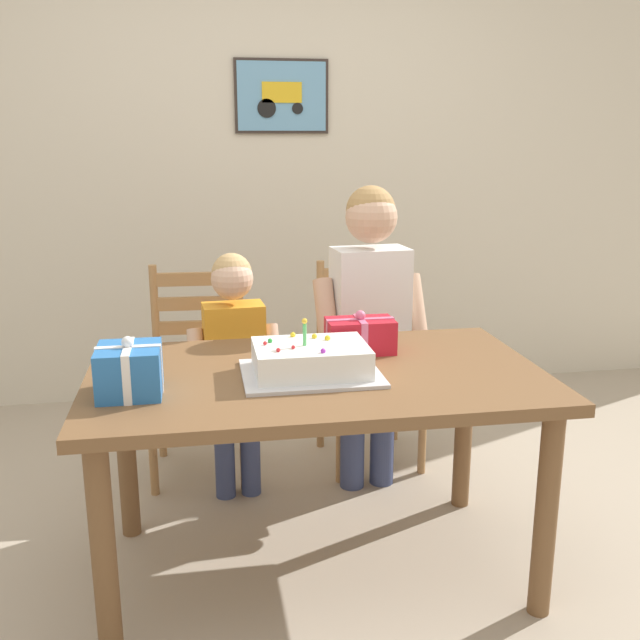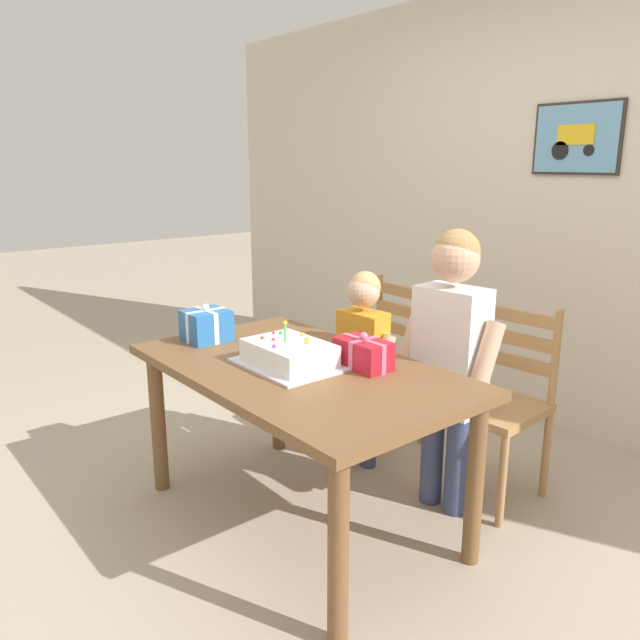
{
  "view_description": "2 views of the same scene",
  "coord_description": "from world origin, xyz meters",
  "px_view_note": "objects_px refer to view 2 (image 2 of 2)",
  "views": [
    {
      "loc": [
        -0.37,
        -2.2,
        1.48
      ],
      "look_at": [
        0.04,
        0.19,
        0.85
      ],
      "focal_mm": 40.31,
      "sensor_mm": 36.0,
      "label": 1
    },
    {
      "loc": [
        1.96,
        -1.49,
        1.56
      ],
      "look_at": [
        -0.09,
        0.19,
        0.88
      ],
      "focal_mm": 34.75,
      "sensor_mm": 36.0,
      "label": 2
    }
  ],
  "objects_px": {
    "dining_table": "(299,387)",
    "child_younger": "(362,350)",
    "gift_box_red_large": "(206,325)",
    "birthday_cake": "(289,355)",
    "child_older": "(450,345)",
    "gift_box_beside_cake": "(363,354)",
    "chair_right": "(497,401)",
    "chair_left": "(381,362)"
  },
  "relations": [
    {
      "from": "dining_table",
      "to": "child_younger",
      "type": "distance_m",
      "value": 0.63
    },
    {
      "from": "gift_box_beside_cake",
      "to": "chair_right",
      "type": "xyz_separation_m",
      "value": [
        0.2,
        0.68,
        -0.32
      ]
    },
    {
      "from": "chair_left",
      "to": "chair_right",
      "type": "relative_size",
      "value": 1.0
    },
    {
      "from": "child_older",
      "to": "chair_right",
      "type": "bearing_deg",
      "value": 77.28
    },
    {
      "from": "birthday_cake",
      "to": "child_older",
      "type": "relative_size",
      "value": 0.34
    },
    {
      "from": "gift_box_beside_cake",
      "to": "birthday_cake",
      "type": "bearing_deg",
      "value": -133.7
    },
    {
      "from": "dining_table",
      "to": "gift_box_beside_cake",
      "type": "bearing_deg",
      "value": 44.97
    },
    {
      "from": "chair_right",
      "to": "chair_left",
      "type": "bearing_deg",
      "value": 180.0
    },
    {
      "from": "gift_box_red_large",
      "to": "chair_right",
      "type": "relative_size",
      "value": 0.22
    },
    {
      "from": "dining_table",
      "to": "chair_right",
      "type": "bearing_deg",
      "value": 66.19
    },
    {
      "from": "chair_left",
      "to": "gift_box_red_large",
      "type": "bearing_deg",
      "value": -101.21
    },
    {
      "from": "gift_box_red_large",
      "to": "birthday_cake",
      "type": "bearing_deg",
      "value": 7.89
    },
    {
      "from": "chair_right",
      "to": "child_older",
      "type": "height_order",
      "value": "child_older"
    },
    {
      "from": "dining_table",
      "to": "chair_left",
      "type": "distance_m",
      "value": 0.97
    },
    {
      "from": "dining_table",
      "to": "child_older",
      "type": "relative_size",
      "value": 1.15
    },
    {
      "from": "gift_box_red_large",
      "to": "child_older",
      "type": "xyz_separation_m",
      "value": [
        0.9,
        0.7,
        -0.02
      ]
    },
    {
      "from": "gift_box_beside_cake",
      "to": "chair_right",
      "type": "distance_m",
      "value": 0.78
    },
    {
      "from": "birthday_cake",
      "to": "gift_box_beside_cake",
      "type": "xyz_separation_m",
      "value": [
        0.21,
        0.22,
        0.01
      ]
    },
    {
      "from": "chair_left",
      "to": "child_younger",
      "type": "distance_m",
      "value": 0.36
    },
    {
      "from": "birthday_cake",
      "to": "child_younger",
      "type": "height_order",
      "value": "child_younger"
    },
    {
      "from": "birthday_cake",
      "to": "chair_right",
      "type": "bearing_deg",
      "value": 65.71
    },
    {
      "from": "birthday_cake",
      "to": "chair_left",
      "type": "bearing_deg",
      "value": 111.72
    },
    {
      "from": "gift_box_beside_cake",
      "to": "child_older",
      "type": "xyz_separation_m",
      "value": [
        0.13,
        0.4,
        -0.01
      ]
    },
    {
      "from": "birthday_cake",
      "to": "child_older",
      "type": "height_order",
      "value": "child_older"
    },
    {
      "from": "child_older",
      "to": "child_younger",
      "type": "bearing_deg",
      "value": 179.94
    },
    {
      "from": "birthday_cake",
      "to": "dining_table",
      "type": "bearing_deg",
      "value": 54.78
    },
    {
      "from": "gift_box_red_large",
      "to": "chair_right",
      "type": "bearing_deg",
      "value": 45.54
    },
    {
      "from": "dining_table",
      "to": "child_younger",
      "type": "height_order",
      "value": "child_younger"
    },
    {
      "from": "gift_box_red_large",
      "to": "chair_left",
      "type": "distance_m",
      "value": 1.06
    },
    {
      "from": "chair_right",
      "to": "birthday_cake",
      "type": "bearing_deg",
      "value": -114.29
    },
    {
      "from": "gift_box_red_large",
      "to": "child_younger",
      "type": "bearing_deg",
      "value": 63.77
    },
    {
      "from": "child_older",
      "to": "child_younger",
      "type": "xyz_separation_m",
      "value": [
        -0.56,
        0.0,
        -0.16
      ]
    },
    {
      "from": "chair_right",
      "to": "child_younger",
      "type": "height_order",
      "value": "child_younger"
    },
    {
      "from": "dining_table",
      "to": "gift_box_beside_cake",
      "type": "distance_m",
      "value": 0.31
    },
    {
      "from": "gift_box_beside_cake",
      "to": "gift_box_red_large",
      "type": "bearing_deg",
      "value": -158.7
    },
    {
      "from": "gift_box_red_large",
      "to": "gift_box_beside_cake",
      "type": "bearing_deg",
      "value": 21.3
    },
    {
      "from": "chair_right",
      "to": "child_older",
      "type": "xyz_separation_m",
      "value": [
        -0.07,
        -0.29,
        0.32
      ]
    },
    {
      "from": "birthday_cake",
      "to": "child_younger",
      "type": "bearing_deg",
      "value": 108.97
    },
    {
      "from": "dining_table",
      "to": "gift_box_beside_cake",
      "type": "xyz_separation_m",
      "value": [
        0.19,
        0.19,
        0.16
      ]
    },
    {
      "from": "chair_left",
      "to": "child_younger",
      "type": "relative_size",
      "value": 0.89
    },
    {
      "from": "gift_box_red_large",
      "to": "child_younger",
      "type": "xyz_separation_m",
      "value": [
        0.34,
        0.7,
        -0.18
      ]
    },
    {
      "from": "chair_right",
      "to": "child_younger",
      "type": "distance_m",
      "value": 0.7
    }
  ]
}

